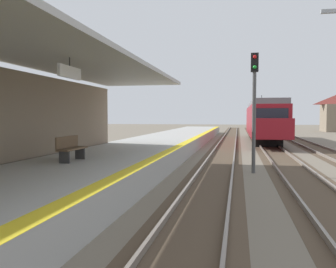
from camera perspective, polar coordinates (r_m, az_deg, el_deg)
name	(u,v)px	position (r m, az deg, el deg)	size (l,w,h in m)	color
station_platform	(115,162)	(15.94, -8.52, -4.50)	(5.00, 80.00, 0.91)	#A8A8A3
track_pair_nearest_platform	(220,162)	(19.06, 8.28, -4.51)	(2.34, 120.00, 0.16)	#4C3D2D
track_pair_middle	(287,164)	(19.20, 18.50, -4.57)	(2.34, 120.00, 0.16)	#4C3D2D
approaching_train	(264,119)	(36.13, 15.11, 2.27)	(2.93, 19.60, 4.76)	maroon
rail_signal_post	(254,100)	(15.91, 13.64, 5.34)	(0.32, 0.34, 5.20)	#4C4C4C
platform_bench	(71,148)	(13.00, -15.33, -2.13)	(0.45, 1.60, 0.88)	brown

